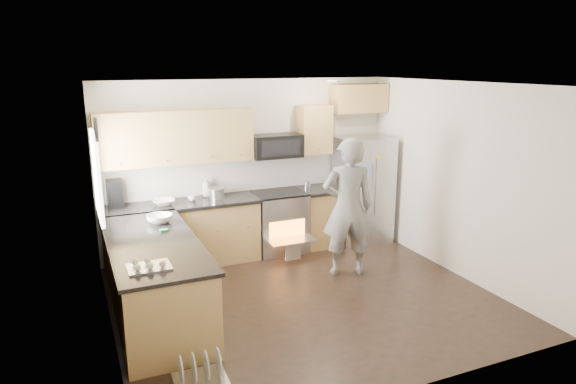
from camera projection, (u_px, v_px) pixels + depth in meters
name	position (u px, v px, depth m)	size (l,w,h in m)	color
ground	(305.00, 299.00, 6.33)	(4.50, 4.50, 0.00)	black
room_shell	(303.00, 166.00, 5.92)	(4.54, 4.04, 2.62)	silver
back_cabinet_run	(217.00, 195.00, 7.42)	(4.45, 0.64, 2.50)	tan
peninsula	(155.00, 280.00, 5.76)	(0.96, 2.36, 1.02)	tan
stove_range	(279.00, 208.00, 7.80)	(0.76, 0.97, 1.79)	#B7B7BC
refrigerator	(363.00, 190.00, 8.22)	(0.88, 0.72, 1.69)	#B7B7BC
person	(348.00, 207.00, 6.88)	(0.69, 0.45, 1.89)	gray
dish_rack	(200.00, 374.00, 4.67)	(0.49, 0.40, 0.30)	#B7B7BC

